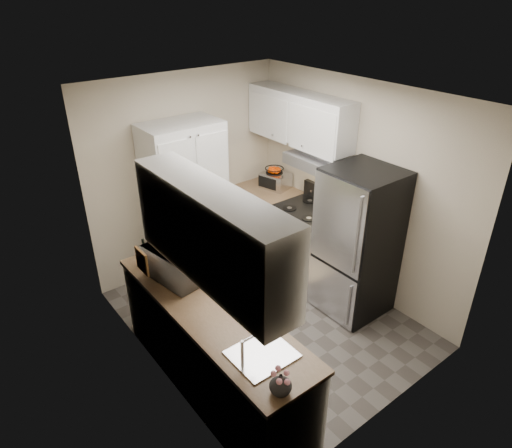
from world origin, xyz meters
name	(u,v)px	position (x,y,z in m)	size (l,w,h in m)	color
ground	(267,318)	(0.00, 0.00, 0.00)	(3.20, 3.20, 0.00)	#56514C
room_shell	(268,188)	(-0.02, -0.01, 1.63)	(2.64, 3.24, 2.52)	beige
pantry_cabinet	(186,204)	(-0.20, 1.32, 1.00)	(0.90, 0.55, 2.00)	silver
base_cabinet_left	(212,349)	(-0.99, -0.43, 0.44)	(0.60, 2.30, 0.88)	silver
countertop_left	(210,309)	(-0.99, -0.43, 0.90)	(0.63, 2.33, 0.04)	#846647
base_cabinet_right	(268,221)	(0.99, 1.19, 0.44)	(0.60, 0.80, 0.88)	silver
countertop_right	(269,190)	(0.99, 1.19, 0.90)	(0.63, 0.83, 0.04)	#846647
electric_range	(308,242)	(0.97, 0.39, 0.48)	(0.71, 0.78, 1.13)	#B7B7BC
refrigerator	(358,243)	(0.94, -0.41, 0.85)	(0.70, 0.72, 1.70)	#B7B7BC
microwave	(177,263)	(-0.98, 0.12, 1.08)	(0.57, 0.39, 0.32)	#B4B3B8
wine_bottle	(144,254)	(-1.14, 0.48, 1.06)	(0.07, 0.07, 0.28)	black
flower_vase	(281,384)	(-1.11, -1.50, 1.00)	(0.16, 0.16, 0.16)	silver
cutting_board	(154,241)	(-0.97, 0.62, 1.08)	(0.02, 0.26, 0.33)	#348C37
toaster_oven	(276,180)	(1.09, 1.17, 1.02)	(0.28, 0.36, 0.21)	silver
fruit_basket	(274,169)	(1.08, 1.19, 1.18)	(0.25, 0.25, 0.10)	#FB4000
kitchen_mat	(241,294)	(0.03, 0.54, 0.01)	(0.45, 0.72, 0.01)	#D3B68A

